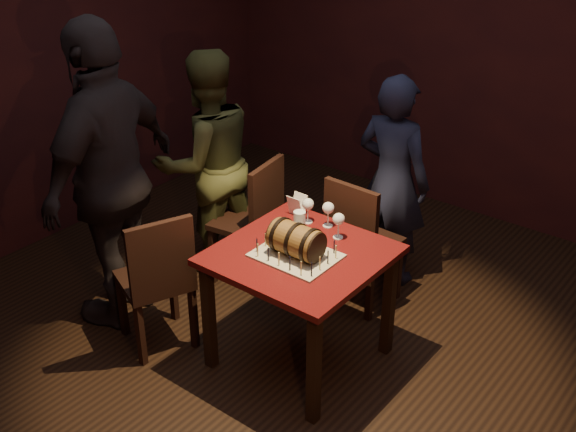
{
  "coord_description": "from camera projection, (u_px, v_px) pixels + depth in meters",
  "views": [
    {
      "loc": [
        2.1,
        -2.76,
        2.84
      ],
      "look_at": [
        -0.1,
        0.05,
        0.95
      ],
      "focal_mm": 45.0,
      "sensor_mm": 36.0,
      "label": 1
    }
  ],
  "objects": [
    {
      "name": "wine_glass_mid",
      "position": [
        328.0,
        209.0,
        4.29
      ],
      "size": [
        0.07,
        0.07,
        0.16
      ],
      "color": "silver",
      "rests_on": "pub_table"
    },
    {
      "name": "person_back",
      "position": [
        392.0,
        181.0,
        4.92
      ],
      "size": [
        0.55,
        0.36,
        1.5
      ],
      "primitive_type": "imported",
      "rotation": [
        0.0,
        0.0,
        3.14
      ],
      "color": "black",
      "rests_on": "ground"
    },
    {
      "name": "room_shell",
      "position": [
        297.0,
        148.0,
        3.74
      ],
      "size": [
        5.04,
        5.04,
        2.8
      ],
      "color": "black",
      "rests_on": "ground"
    },
    {
      "name": "person_left_front",
      "position": [
        111.0,
        177.0,
        4.4
      ],
      "size": [
        0.73,
        1.24,
        1.98
      ],
      "primitive_type": "imported",
      "rotation": [
        0.0,
        0.0,
        -1.35
      ],
      "color": "black",
      "rests_on": "ground"
    },
    {
      "name": "person_left_rear",
      "position": [
        207.0,
        163.0,
        5.06
      ],
      "size": [
        0.85,
        0.95,
        1.61
      ],
      "primitive_type": "imported",
      "rotation": [
        0.0,
        0.0,
        -1.94
      ],
      "color": "#3F4020",
      "rests_on": "ground"
    },
    {
      "name": "pub_table",
      "position": [
        300.0,
        269.0,
        4.13
      ],
      "size": [
        0.9,
        0.9,
        0.75
      ],
      "color": "#430B0D",
      "rests_on": "ground"
    },
    {
      "name": "barrel_cake",
      "position": [
        296.0,
        240.0,
        3.99
      ],
      "size": [
        0.35,
        0.2,
        0.2
      ],
      "color": "brown",
      "rests_on": "cake_board"
    },
    {
      "name": "birthday_candles",
      "position": [
        296.0,
        248.0,
        4.01
      ],
      "size": [
        0.4,
        0.3,
        0.09
      ],
      "color": "#E9E08B",
      "rests_on": "cake_board"
    },
    {
      "name": "pint_of_ale",
      "position": [
        299.0,
        223.0,
        4.23
      ],
      "size": [
        0.07,
        0.07,
        0.15
      ],
      "color": "silver",
      "rests_on": "pub_table"
    },
    {
      "name": "wine_glass_left",
      "position": [
        308.0,
        205.0,
        4.34
      ],
      "size": [
        0.07,
        0.07,
        0.16
      ],
      "color": "silver",
      "rests_on": "pub_table"
    },
    {
      "name": "chair_left_front",
      "position": [
        158.0,
        276.0,
        4.28
      ],
      "size": [
        0.52,
        0.52,
        0.93
      ],
      "color": "black",
      "rests_on": "ground"
    },
    {
      "name": "cake_board",
      "position": [
        296.0,
        256.0,
        4.04
      ],
      "size": [
        0.45,
        0.35,
        0.01
      ],
      "primitive_type": "cube",
      "color": "#B0A68E",
      "rests_on": "pub_table"
    },
    {
      "name": "chair_left_rear",
      "position": [
        255.0,
        216.0,
        4.96
      ],
      "size": [
        0.45,
        0.45,
        0.93
      ],
      "color": "black",
      "rests_on": "ground"
    },
    {
      "name": "wine_glass_right",
      "position": [
        339.0,
        220.0,
        4.17
      ],
      "size": [
        0.07,
        0.07,
        0.16
      ],
      "color": "silver",
      "rests_on": "pub_table"
    },
    {
      "name": "chair_back",
      "position": [
        358.0,
        237.0,
        4.69
      ],
      "size": [
        0.42,
        0.42,
        0.93
      ],
      "color": "black",
      "rests_on": "ground"
    },
    {
      "name": "menu_card",
      "position": [
        297.0,
        205.0,
        4.45
      ],
      "size": [
        0.1,
        0.05,
        0.13
      ],
      "primitive_type": null,
      "color": "white",
      "rests_on": "pub_table"
    }
  ]
}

